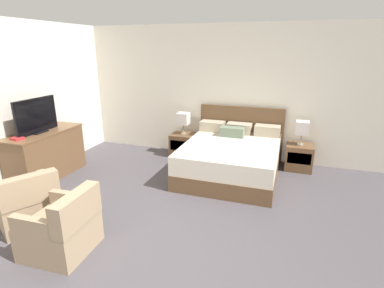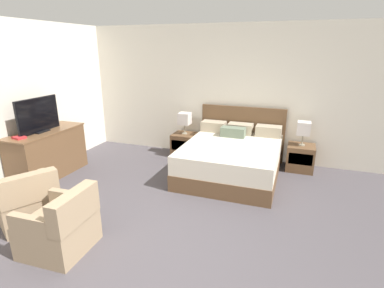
# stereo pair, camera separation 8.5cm
# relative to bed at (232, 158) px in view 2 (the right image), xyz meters

# --- Properties ---
(ground_plane) EXTENTS (11.18, 11.18, 0.00)m
(ground_plane) POSITION_rel_bed_xyz_m (-0.44, -2.76, -0.33)
(ground_plane) COLOR #4C474C
(wall_back) EXTENTS (7.11, 0.06, 2.69)m
(wall_back) POSITION_rel_bed_xyz_m (-0.44, 0.99, 1.02)
(wall_back) COLOR silver
(wall_back) RESTS_ON ground
(wall_left) EXTENTS (0.06, 5.53, 2.69)m
(wall_left) POSITION_rel_bed_xyz_m (-3.43, -1.20, 1.02)
(wall_left) COLOR silver
(wall_left) RESTS_ON ground
(bed) EXTENTS (1.70, 1.95, 1.10)m
(bed) POSITION_rel_bed_xyz_m (0.00, 0.00, 0.00)
(bed) COLOR brown
(bed) RESTS_ON ground
(nightstand_left) EXTENTS (0.49, 0.47, 0.49)m
(nightstand_left) POSITION_rel_bed_xyz_m (-1.17, 0.67, -0.08)
(nightstand_left) COLOR brown
(nightstand_left) RESTS_ON ground
(nightstand_right) EXTENTS (0.49, 0.47, 0.49)m
(nightstand_right) POSITION_rel_bed_xyz_m (1.17, 0.67, -0.08)
(nightstand_right) COLOR brown
(nightstand_right) RESTS_ON ground
(table_lamp_left) EXTENTS (0.24, 0.24, 0.45)m
(table_lamp_left) POSITION_rel_bed_xyz_m (-1.17, 0.67, 0.48)
(table_lamp_left) COLOR gray
(table_lamp_left) RESTS_ON nightstand_left
(table_lamp_right) EXTENTS (0.24, 0.24, 0.45)m
(table_lamp_right) POSITION_rel_bed_xyz_m (1.17, 0.67, 0.48)
(table_lamp_right) COLOR gray
(table_lamp_right) RESTS_ON nightstand_right
(dresser) EXTENTS (0.56, 1.40, 0.85)m
(dresser) POSITION_rel_bed_xyz_m (-3.09, -1.16, 0.11)
(dresser) COLOR brown
(dresser) RESTS_ON ground
(tv) EXTENTS (0.18, 0.85, 0.59)m
(tv) POSITION_rel_bed_xyz_m (-3.09, -1.24, 0.80)
(tv) COLOR black
(tv) RESTS_ON dresser
(book_red_cover) EXTENTS (0.21, 0.18, 0.03)m
(book_red_cover) POSITION_rel_bed_xyz_m (-3.10, -1.66, 0.54)
(book_red_cover) COLOR #B7282D
(book_red_cover) RESTS_ON dresser
(armchair_by_window) EXTENTS (0.93, 0.93, 0.76)m
(armchair_by_window) POSITION_rel_bed_xyz_m (-2.19, -2.46, -0.04)
(armchair_by_window) COLOR #9E8466
(armchair_by_window) RESTS_ON ground
(armchair_companion) EXTENTS (0.72, 0.71, 0.76)m
(armchair_companion) POSITION_rel_bed_xyz_m (-1.36, -2.77, -0.04)
(armchair_companion) COLOR #9E8466
(armchair_companion) RESTS_ON ground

